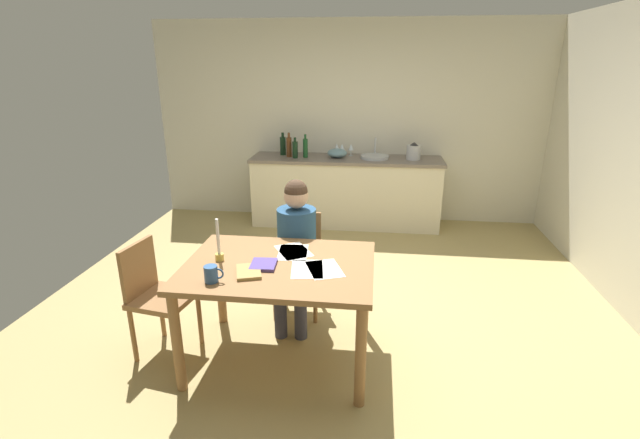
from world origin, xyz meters
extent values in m
cube|color=tan|center=(0.00, 0.00, -0.02)|extent=(5.20, 5.20, 0.04)
cube|color=beige|center=(0.00, 2.60, 1.30)|extent=(5.20, 0.12, 2.60)
cube|color=beige|center=(0.00, 2.24, 0.43)|extent=(2.43, 0.60, 0.86)
cube|color=#72665B|center=(0.00, 2.24, 0.88)|extent=(2.47, 0.64, 0.04)
cube|color=olive|center=(-0.26, -0.77, 0.74)|extent=(1.31, 0.97, 0.04)
cylinder|color=olive|center=(-0.85, -1.20, 0.36)|extent=(0.07, 0.07, 0.72)
cylinder|color=olive|center=(0.34, -1.20, 0.36)|extent=(0.07, 0.07, 0.72)
cylinder|color=olive|center=(-0.85, -0.35, 0.36)|extent=(0.07, 0.07, 0.72)
cylinder|color=olive|center=(0.34, -0.35, 0.36)|extent=(0.07, 0.07, 0.72)
cube|color=olive|center=(-0.24, -0.11, 0.45)|extent=(0.41, 0.41, 0.04)
cube|color=olive|center=(-0.25, 0.08, 0.66)|extent=(0.36, 0.04, 0.40)
cylinder|color=olive|center=(-0.41, -0.28, 0.22)|extent=(0.04, 0.04, 0.44)
cylinder|color=olive|center=(-0.07, -0.27, 0.22)|extent=(0.04, 0.04, 0.44)
cylinder|color=olive|center=(-0.42, 0.06, 0.22)|extent=(0.04, 0.04, 0.44)
cylinder|color=olive|center=(-0.08, 0.07, 0.22)|extent=(0.04, 0.04, 0.44)
cylinder|color=navy|center=(-0.24, -0.13, 0.70)|extent=(0.33, 0.33, 0.50)
sphere|color=#D8AD8C|center=(-0.24, -0.13, 1.06)|extent=(0.20, 0.20, 0.20)
sphere|color=#473323|center=(-0.24, -0.13, 1.10)|extent=(0.19, 0.19, 0.19)
cylinder|color=#383847|center=(-0.32, -0.32, 0.45)|extent=(0.14, 0.38, 0.13)
cylinder|color=#383847|center=(-0.31, -0.51, 0.23)|extent=(0.10, 0.10, 0.45)
cylinder|color=#383847|center=(-0.16, -0.31, 0.45)|extent=(0.14, 0.38, 0.13)
cylinder|color=#383847|center=(-0.15, -0.50, 0.23)|extent=(0.10, 0.10, 0.45)
cube|color=olive|center=(-1.11, -0.81, 0.45)|extent=(0.46, 0.46, 0.04)
cube|color=olive|center=(-1.29, -0.78, 0.66)|extent=(0.09, 0.36, 0.40)
cylinder|color=olive|center=(-0.97, -1.01, 0.22)|extent=(0.04, 0.04, 0.44)
cylinder|color=olive|center=(-0.91, -0.67, 0.22)|extent=(0.04, 0.04, 0.44)
cylinder|color=olive|center=(-1.31, -0.95, 0.22)|extent=(0.04, 0.04, 0.44)
cylinder|color=olive|center=(-1.25, -0.62, 0.22)|extent=(0.04, 0.04, 0.44)
cylinder|color=#33598C|center=(-0.62, -1.09, 0.81)|extent=(0.09, 0.09, 0.11)
torus|color=#33598C|center=(-0.58, -1.09, 0.82)|extent=(0.07, 0.01, 0.07)
cylinder|color=gold|center=(-0.68, -0.76, 0.78)|extent=(0.06, 0.06, 0.05)
cylinder|color=white|center=(-0.68, -0.76, 0.94)|extent=(0.02, 0.02, 0.26)
cube|color=#4F3D89|center=(-0.35, -0.82, 0.77)|extent=(0.18, 0.20, 0.02)
cube|color=#9D8247|center=(-0.42, -0.94, 0.77)|extent=(0.22, 0.27, 0.02)
cube|color=white|center=(0.07, -0.82, 0.76)|extent=(0.30, 0.35, 0.00)
cube|color=white|center=(-0.19, -0.56, 0.76)|extent=(0.23, 0.31, 0.00)
cube|color=white|center=(-0.05, -0.83, 0.76)|extent=(0.25, 0.32, 0.00)
cube|color=white|center=(-0.19, -0.54, 0.76)|extent=(0.33, 0.36, 0.00)
cylinder|color=#B2B7BC|center=(0.36, 2.24, 0.92)|extent=(0.36, 0.36, 0.04)
cylinder|color=silver|center=(0.36, 2.40, 1.02)|extent=(0.02, 0.02, 0.24)
cylinder|color=black|center=(-0.85, 2.32, 1.02)|extent=(0.08, 0.08, 0.24)
cylinder|color=black|center=(-0.85, 2.32, 1.17)|extent=(0.03, 0.03, 0.06)
cylinder|color=#593319|center=(-0.75, 2.21, 1.03)|extent=(0.07, 0.07, 0.25)
cylinder|color=#593319|center=(-0.75, 2.21, 1.18)|extent=(0.03, 0.03, 0.06)
cylinder|color=black|center=(-0.66, 2.14, 1.01)|extent=(0.07, 0.07, 0.21)
cylinder|color=black|center=(-0.66, 2.14, 1.14)|extent=(0.03, 0.03, 0.05)
cylinder|color=#194C23|center=(-0.53, 2.20, 1.02)|extent=(0.06, 0.06, 0.24)
cylinder|color=#194C23|center=(-0.53, 2.20, 1.17)|extent=(0.03, 0.03, 0.06)
ellipsoid|color=#668C99|center=(-0.12, 2.24, 0.96)|extent=(0.26, 0.26, 0.11)
cylinder|color=#B7BABF|center=(0.85, 2.24, 0.99)|extent=(0.18, 0.18, 0.18)
cone|color=#262628|center=(0.85, 2.24, 1.10)|extent=(0.11, 0.11, 0.04)
cylinder|color=silver|center=(0.05, 2.39, 0.90)|extent=(0.06, 0.06, 0.00)
cylinder|color=silver|center=(0.05, 2.39, 0.94)|extent=(0.01, 0.01, 0.07)
cone|color=silver|center=(0.05, 2.39, 1.01)|extent=(0.07, 0.07, 0.08)
cylinder|color=silver|center=(-0.07, 2.39, 0.90)|extent=(0.06, 0.06, 0.00)
cylinder|color=silver|center=(-0.07, 2.39, 0.94)|extent=(0.01, 0.01, 0.07)
cone|color=silver|center=(-0.07, 2.39, 1.01)|extent=(0.07, 0.07, 0.08)
cylinder|color=silver|center=(-0.14, 2.39, 0.90)|extent=(0.06, 0.06, 0.00)
cylinder|color=silver|center=(-0.14, 2.39, 0.94)|extent=(0.01, 0.01, 0.07)
cone|color=silver|center=(-0.14, 2.39, 1.01)|extent=(0.07, 0.07, 0.08)
camera|label=1|loc=(0.38, -3.58, 2.08)|focal=25.51mm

